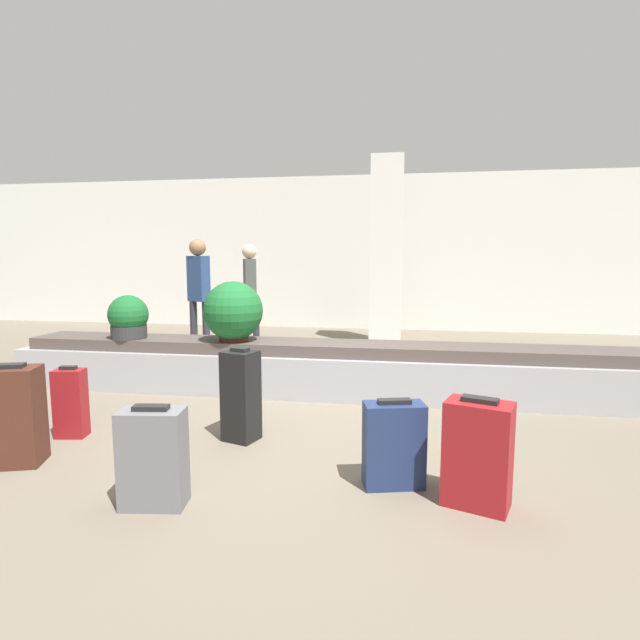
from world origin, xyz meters
TOP-DOWN VIEW (x-y plane):
  - ground_plane at (0.00, 0.00)m, footprint 18.00×18.00m
  - back_wall at (0.00, 6.45)m, footprint 18.00×0.06m
  - carousel at (0.00, 1.29)m, footprint 7.12×0.74m
  - pillar at (0.61, 4.55)m, footprint 0.54×0.54m
  - suitcase_0 at (0.86, -0.88)m, footprint 0.44×0.29m
  - suitcase_1 at (1.38, -1.07)m, footprint 0.45×0.36m
  - suitcase_2 at (-1.87, -0.40)m, footprint 0.27×0.21m
  - suitcase_3 at (-0.59, -1.40)m, footprint 0.42×0.27m
  - suitcase_4 at (-1.92, -0.99)m, footprint 0.46×0.38m
  - suitcase_5 at (-0.41, -0.23)m, footprint 0.32×0.30m
  - potted_plant_0 at (-2.24, 1.18)m, footprint 0.46×0.46m
  - potted_plant_1 at (-0.97, 1.20)m, footprint 0.66×0.66m
  - traveler_0 at (-2.15, 3.01)m, footprint 0.37×0.30m
  - traveler_1 at (-1.66, 4.00)m, footprint 0.31×0.37m

SIDE VIEW (x-z plane):
  - ground_plane at x=0.00m, z-range 0.00..0.00m
  - carousel at x=0.00m, z-range -0.01..0.57m
  - suitcase_0 at x=0.86m, z-range -0.01..0.59m
  - suitcase_2 at x=-1.87m, z-range -0.01..0.61m
  - suitcase_3 at x=-0.59m, z-range -0.01..0.63m
  - suitcase_1 at x=1.38m, z-range -0.01..0.68m
  - suitcase_4 at x=-1.92m, z-range -0.01..0.75m
  - suitcase_5 at x=-0.41m, z-range -0.01..0.78m
  - potted_plant_0 at x=-2.24m, z-range 0.57..1.07m
  - potted_plant_1 at x=-0.97m, z-range 0.58..1.25m
  - traveler_1 at x=-1.66m, z-range 0.18..1.91m
  - traveler_0 at x=-2.15m, z-range 0.19..1.98m
  - back_wall at x=0.00m, z-range 0.00..3.20m
  - pillar at x=0.61m, z-range 0.00..3.20m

